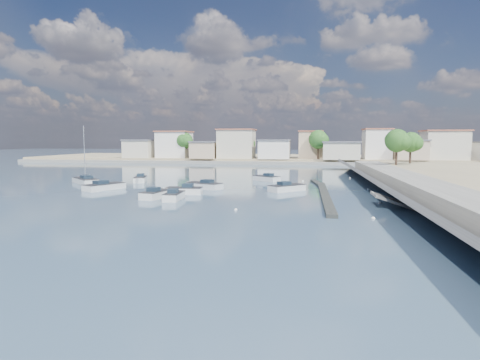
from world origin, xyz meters
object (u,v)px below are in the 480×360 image
at_px(motorboat_b, 157,194).
at_px(motorboat_g, 140,180).
at_px(motorboat_h, 288,188).
at_px(motorboat_c, 203,186).
at_px(motorboat_e, 106,187).
at_px(motorboat_d, 182,191).
at_px(motorboat_f, 265,179).
at_px(sailboat, 85,181).
at_px(motorboat_a, 175,196).

distance_m(motorboat_b, motorboat_g, 18.37).
distance_m(motorboat_g, motorboat_h, 24.79).
height_order(motorboat_c, motorboat_g, same).
bearing_deg(motorboat_e, motorboat_d, -13.06).
relative_size(motorboat_f, sailboat, 0.53).
relative_size(motorboat_e, motorboat_f, 1.28).
height_order(motorboat_a, motorboat_c, same).
bearing_deg(motorboat_a, motorboat_g, 123.65).
height_order(motorboat_b, motorboat_h, same).
relative_size(motorboat_b, motorboat_e, 0.84).
height_order(motorboat_b, motorboat_e, same).
relative_size(motorboat_a, motorboat_e, 0.76).
relative_size(motorboat_a, sailboat, 0.51).
height_order(motorboat_f, motorboat_h, same).
bearing_deg(sailboat, motorboat_h, -7.64).
xyz_separation_m(motorboat_c, motorboat_e, (-12.53, -3.14, -0.00)).
height_order(motorboat_b, motorboat_c, same).
xyz_separation_m(motorboat_e, motorboat_g, (0.58, 9.86, 0.00)).
distance_m(motorboat_d, motorboat_g, 16.57).
xyz_separation_m(motorboat_a, motorboat_c, (0.51, 10.45, 0.00)).
bearing_deg(motorboat_f, motorboat_g, -165.84).
bearing_deg(motorboat_c, sailboat, 169.85).
distance_m(motorboat_g, sailboat, 8.25).
bearing_deg(motorboat_f, motorboat_d, -116.10).
relative_size(motorboat_e, motorboat_h, 1.22).
bearing_deg(motorboat_d, motorboat_h, 21.76).
bearing_deg(motorboat_h, motorboat_d, -158.24).
distance_m(motorboat_a, motorboat_f, 23.46).
height_order(motorboat_d, motorboat_g, same).
xyz_separation_m(motorboat_g, sailboat, (-7.60, -3.22, 0.03)).
height_order(motorboat_a, sailboat, sailboat).
bearing_deg(motorboat_g, motorboat_e, -93.40).
bearing_deg(motorboat_g, motorboat_a, -56.35).
xyz_separation_m(motorboat_a, motorboat_g, (-11.43, 17.17, 0.00)).
distance_m(motorboat_h, sailboat, 31.53).
relative_size(motorboat_f, motorboat_g, 0.94).
distance_m(motorboat_b, motorboat_h, 17.08).
bearing_deg(sailboat, motorboat_d, -26.72).
bearing_deg(motorboat_h, motorboat_c, 176.61).
relative_size(motorboat_a, motorboat_h, 0.92).
distance_m(motorboat_f, sailboat, 28.18).
distance_m(motorboat_b, sailboat, 20.92).
relative_size(motorboat_e, motorboat_g, 1.20).
relative_size(motorboat_b, motorboat_d, 1.02).
height_order(motorboat_g, sailboat, sailboat).
distance_m(motorboat_d, motorboat_f, 19.38).
xyz_separation_m(motorboat_b, motorboat_c, (3.02, 9.34, 0.00)).
relative_size(motorboat_a, motorboat_d, 0.92).
bearing_deg(motorboat_c, motorboat_f, 57.31).
bearing_deg(sailboat, motorboat_c, -10.15).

